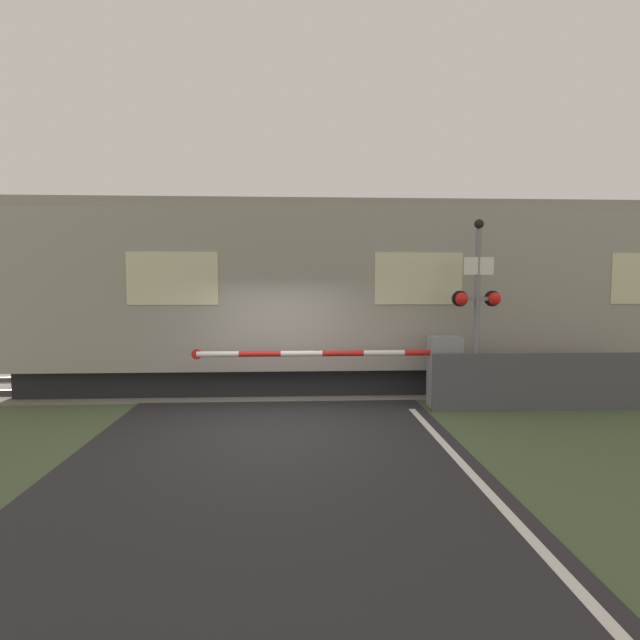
% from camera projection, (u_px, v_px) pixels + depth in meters
% --- Properties ---
extents(ground_plane, '(80.00, 80.00, 0.00)m').
position_uv_depth(ground_plane, '(276.00, 427.00, 8.35)').
color(ground_plane, '#475638').
extents(track_bed, '(36.00, 3.20, 0.13)m').
position_uv_depth(track_bed, '(281.00, 385.00, 11.68)').
color(track_bed, slate).
rests_on(track_bed, ground_plane).
extents(train, '(18.12, 2.87, 4.15)m').
position_uv_depth(train, '(403.00, 295.00, 11.67)').
color(train, black).
rests_on(train, ground_plane).
extents(crossing_barrier, '(5.18, 0.44, 1.38)m').
position_uv_depth(crossing_barrier, '(428.00, 369.00, 9.70)').
color(crossing_barrier, gray).
rests_on(crossing_barrier, ground_plane).
extents(signal_post, '(0.93, 0.26, 3.60)m').
position_uv_depth(signal_post, '(477.00, 302.00, 9.41)').
color(signal_post, gray).
rests_on(signal_post, ground_plane).
extents(roadside_fence, '(4.28, 0.06, 1.10)m').
position_uv_depth(roadside_fence, '(544.00, 382.00, 9.40)').
color(roadside_fence, '#4C4C51').
rests_on(roadside_fence, ground_plane).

